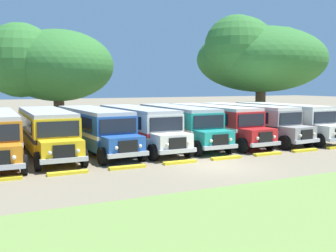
{
  "coord_description": "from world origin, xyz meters",
  "views": [
    {
      "loc": [
        -11.54,
        -17.79,
        4.4
      ],
      "look_at": [
        0.0,
        6.39,
        1.6
      ],
      "focal_mm": 42.12,
      "sensor_mm": 36.0,
      "label": 1
    }
  ],
  "objects": [
    {
      "name": "curb_wheelstop_2",
      "position": [
        -4.67,
        1.59,
        0.07
      ],
      "size": [
        2.0,
        0.36,
        0.15
      ],
      "primitive_type": "cube",
      "color": "yellow",
      "rests_on": "ground_plane"
    },
    {
      "name": "curb_wheelstop_6",
      "position": [
        7.78,
        1.59,
        0.07
      ],
      "size": [
        2.0,
        0.36,
        0.15
      ],
      "primitive_type": "cube",
      "color": "yellow",
      "rests_on": "ground_plane"
    },
    {
      "name": "secondary_tree",
      "position": [
        15.94,
        17.37,
        7.52
      ],
      "size": [
        15.01,
        14.32,
        12.23
      ],
      "color": "brown",
      "rests_on": "ground_plane"
    },
    {
      "name": "parked_bus_slot_5",
      "position": [
        4.59,
        7.79,
        1.58
      ],
      "size": [
        3.13,
        10.9,
        2.82
      ],
      "rotation": [
        0.0,
        0.0,
        -1.52
      ],
      "color": "red",
      "rests_on": "ground_plane"
    },
    {
      "name": "parked_bus_slot_1",
      "position": [
        -7.82,
        7.88,
        1.58
      ],
      "size": [
        2.7,
        10.84,
        2.82
      ],
      "rotation": [
        0.0,
        0.0,
        -1.57
      ],
      "color": "yellow",
      "rests_on": "ground_plane"
    },
    {
      "name": "parked_bus_slot_6",
      "position": [
        7.67,
        7.64,
        1.58
      ],
      "size": [
        3.65,
        10.99,
        2.82
      ],
      "rotation": [
        0.0,
        0.0,
        -1.47
      ],
      "color": "#9E9993",
      "rests_on": "ground_plane"
    },
    {
      "name": "parked_bus_slot_7",
      "position": [
        10.99,
        7.35,
        1.58
      ],
      "size": [
        2.87,
        10.86,
        2.82
      ],
      "rotation": [
        0.0,
        0.0,
        -1.55
      ],
      "color": "silver",
      "rests_on": "ground_plane"
    },
    {
      "name": "curb_wheelstop_1",
      "position": [
        -7.78,
        1.59,
        0.07
      ],
      "size": [
        2.0,
        0.36,
        0.15
      ],
      "primitive_type": "cube",
      "color": "yellow",
      "rests_on": "ground_plane"
    },
    {
      "name": "broad_shade_tree",
      "position": [
        -5.14,
        21.51,
        6.19
      ],
      "size": [
        12.04,
        12.36,
        9.91
      ],
      "color": "brown",
      "rests_on": "ground_plane"
    },
    {
      "name": "curb_wheelstop_3",
      "position": [
        -1.56,
        1.59,
        0.07
      ],
      "size": [
        2.0,
        0.36,
        0.15
      ],
      "primitive_type": "cube",
      "color": "yellow",
      "rests_on": "ground_plane"
    },
    {
      "name": "ground_plane",
      "position": [
        0.0,
        0.0,
        0.0
      ],
      "size": [
        220.0,
        220.0,
        0.0
      ],
      "primitive_type": "plane",
      "color": "#84755B"
    },
    {
      "name": "parked_bus_slot_4",
      "position": [
        1.67,
        8.03,
        1.58
      ],
      "size": [
        2.78,
        10.85,
        2.82
      ],
      "rotation": [
        0.0,
        0.0,
        -1.58
      ],
      "color": "teal",
      "rests_on": "ground_plane"
    },
    {
      "name": "curb_wheelstop_5",
      "position": [
        4.67,
        1.59,
        0.07
      ],
      "size": [
        2.0,
        0.36,
        0.15
      ],
      "primitive_type": "cube",
      "color": "yellow",
      "rests_on": "ground_plane"
    },
    {
      "name": "parked_bus_slot_2",
      "position": [
        -4.71,
        7.97,
        1.58
      ],
      "size": [
        3.2,
        10.91,
        2.82
      ],
      "rotation": [
        0.0,
        0.0,
        -1.51
      ],
      "color": "#23519E",
      "rests_on": "ground_plane"
    },
    {
      "name": "curb_wheelstop_4",
      "position": [
        1.56,
        1.59,
        0.07
      ],
      "size": [
        2.0,
        0.36,
        0.15
      ],
      "primitive_type": "cube",
      "color": "yellow",
      "rests_on": "ground_plane"
    },
    {
      "name": "parked_bus_slot_3",
      "position": [
        -1.59,
        7.86,
        1.58
      ],
      "size": [
        2.97,
        10.88,
        2.82
      ],
      "rotation": [
        0.0,
        0.0,
        -1.54
      ],
      "color": "silver",
      "rests_on": "ground_plane"
    }
  ]
}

